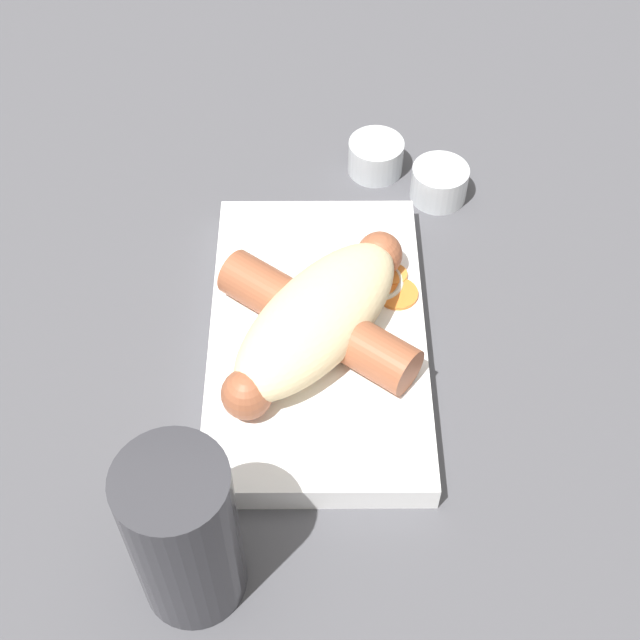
{
  "coord_description": "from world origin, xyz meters",
  "views": [
    {
      "loc": [
        0.41,
        -0.0,
        0.55
      ],
      "look_at": [
        0.0,
        0.0,
        0.03
      ],
      "focal_mm": 50.0,
      "sensor_mm": 36.0,
      "label": 1
    }
  ],
  "objects_px": {
    "bread_roll": "(316,318)",
    "food_tray": "(320,338)",
    "sausage": "(320,320)",
    "condiment_cup_near": "(441,184)",
    "condiment_cup_far": "(378,158)",
    "drink_glass": "(187,534)"
  },
  "relations": [
    {
      "from": "bread_roll",
      "to": "drink_glass",
      "type": "height_order",
      "value": "drink_glass"
    },
    {
      "from": "bread_roll",
      "to": "condiment_cup_far",
      "type": "distance_m",
      "value": 0.22
    },
    {
      "from": "sausage",
      "to": "food_tray",
      "type": "bearing_deg",
      "value": 178.7
    },
    {
      "from": "sausage",
      "to": "condiment_cup_near",
      "type": "relative_size",
      "value": 3.34
    },
    {
      "from": "food_tray",
      "to": "condiment_cup_near",
      "type": "height_order",
      "value": "condiment_cup_near"
    },
    {
      "from": "food_tray",
      "to": "sausage",
      "type": "distance_m",
      "value": 0.03
    },
    {
      "from": "sausage",
      "to": "condiment_cup_far",
      "type": "xyz_separation_m",
      "value": [
        -0.21,
        0.05,
        -0.03
      ]
    },
    {
      "from": "bread_roll",
      "to": "food_tray",
      "type": "bearing_deg",
      "value": 163.91
    },
    {
      "from": "sausage",
      "to": "drink_glass",
      "type": "xyz_separation_m",
      "value": [
        0.18,
        -0.08,
        0.03
      ]
    },
    {
      "from": "bread_roll",
      "to": "sausage",
      "type": "relative_size",
      "value": 1.08
    },
    {
      "from": "bread_roll",
      "to": "condiment_cup_near",
      "type": "xyz_separation_m",
      "value": [
        -0.18,
        0.11,
        -0.03
      ]
    },
    {
      "from": "food_tray",
      "to": "bread_roll",
      "type": "relative_size",
      "value": 1.53
    },
    {
      "from": "sausage",
      "to": "drink_glass",
      "type": "distance_m",
      "value": 0.2
    },
    {
      "from": "food_tray",
      "to": "drink_glass",
      "type": "xyz_separation_m",
      "value": [
        0.19,
        -0.08,
        0.05
      ]
    },
    {
      "from": "food_tray",
      "to": "bread_roll",
      "type": "distance_m",
      "value": 0.04
    },
    {
      "from": "sausage",
      "to": "condiment_cup_near",
      "type": "bearing_deg",
      "value": 148.24
    },
    {
      "from": "sausage",
      "to": "condiment_cup_near",
      "type": "xyz_separation_m",
      "value": [
        -0.17,
        0.11,
        -0.03
      ]
    },
    {
      "from": "condiment_cup_near",
      "to": "drink_glass",
      "type": "bearing_deg",
      "value": -27.72
    },
    {
      "from": "sausage",
      "to": "drink_glass",
      "type": "bearing_deg",
      "value": -23.51
    },
    {
      "from": "sausage",
      "to": "condiment_cup_near",
      "type": "height_order",
      "value": "sausage"
    },
    {
      "from": "food_tray",
      "to": "condiment_cup_far",
      "type": "relative_size",
      "value": 5.52
    },
    {
      "from": "food_tray",
      "to": "condiment_cup_far",
      "type": "height_order",
      "value": "condiment_cup_far"
    }
  ]
}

